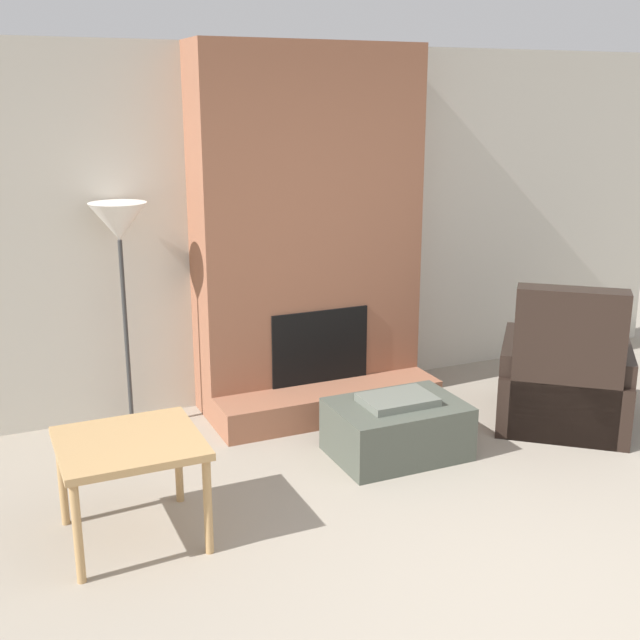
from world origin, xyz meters
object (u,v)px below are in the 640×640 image
(ottoman, at_px, (397,428))
(floor_lamp_left, at_px, (119,229))
(side_table, at_px, (130,452))
(armchair, at_px, (564,384))

(ottoman, bearing_deg, floor_lamp_left, 142.31)
(side_table, distance_m, floor_lamp_left, 1.75)
(ottoman, distance_m, floor_lamp_left, 2.23)
(floor_lamp_left, bearing_deg, ottoman, -37.69)
(armchair, height_order, floor_lamp_left, floor_lamp_left)
(armchair, height_order, side_table, armchair)
(armchair, relative_size, side_table, 1.80)
(ottoman, height_order, floor_lamp_left, floor_lamp_left)
(ottoman, relative_size, floor_lamp_left, 0.53)
(floor_lamp_left, bearing_deg, side_table, -100.61)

